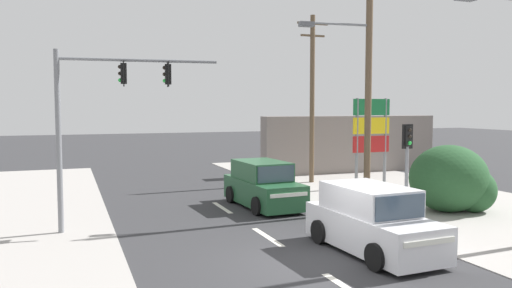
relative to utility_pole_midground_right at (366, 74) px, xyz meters
The scene contains 13 objects.
ground_plane 8.99m from the utility_pole_midground_right, 133.82° to the right, with size 140.00×140.00×0.00m, color #303033.
lane_dash_mid 7.66m from the utility_pole_midground_right, 156.35° to the right, with size 0.20×2.40×0.01m, color silver.
lane_dash_far 7.87m from the utility_pole_midground_right, 150.36° to the left, with size 0.20×2.40×0.01m, color silver.
kerb_right_verge 7.46m from the utility_pole_midground_right, 38.20° to the right, with size 10.00×44.00×0.02m, color #A39E99.
utility_pole_midground_right is the anchor object (origin of this frame).
utility_pole_background_right 7.96m from the utility_pole_midground_right, 77.82° to the left, with size 1.80×0.26×9.11m.
traffic_signal_mast 9.94m from the utility_pole_midground_right, behind, with size 5.27×0.68×6.00m.
pedestal_signal_right_kerb 3.99m from the utility_pole_midground_right, 89.97° to the right, with size 0.44×0.29×3.56m.
shopping_plaza_sign 6.84m from the utility_pole_midground_right, 54.00° to the left, with size 2.10×0.16×4.60m.
roadside_bush 5.47m from the utility_pole_midground_right, 19.07° to the right, with size 3.32×2.84×2.66m.
shopfront_wall_far 12.91m from the utility_pole_midground_right, 60.86° to the left, with size 12.00×1.00×3.60m, color gray.
suv_receding_far 6.12m from the utility_pole_midground_right, 143.34° to the left, with size 2.26×4.63×1.90m.
suv_oncoming_mid 7.13m from the utility_pole_midground_right, 120.61° to the right, with size 2.21×4.61×1.90m.
Camera 1 is at (-5.88, -11.50, 4.12)m, focal length 35.00 mm.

